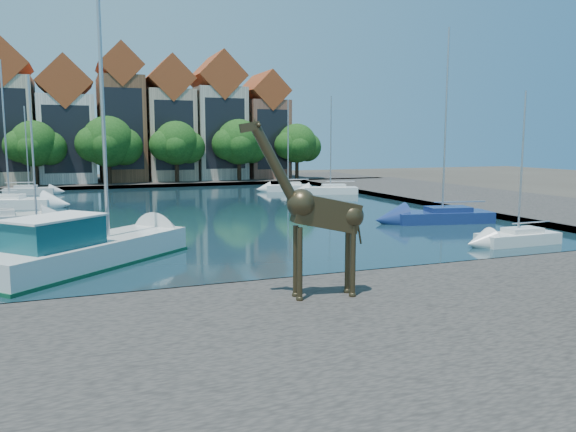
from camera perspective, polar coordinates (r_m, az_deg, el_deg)
name	(u,v)px	position (r m, az deg, el deg)	size (l,w,h in m)	color
ground	(349,284)	(22.44, 6.18, -6.85)	(160.00, 160.00, 0.00)	#38332B
water_basin	(210,211)	(44.80, -7.91, 0.46)	(38.00, 50.00, 0.08)	black
near_quay	(463,334)	(16.72, 17.39, -11.39)	(50.00, 14.00, 0.50)	#443F3B
far_quay	(155,181)	(76.16, -13.38, 3.43)	(60.00, 16.00, 0.50)	#443F3B
right_quay	(469,197)	(55.92, 17.91, 1.80)	(14.00, 52.00, 0.50)	#443F3B
townhouse_west_mid	(8,118)	(75.68, -26.58, 8.86)	(5.94, 9.18, 16.79)	#C6B798
townhouse_west_inner	(67,126)	(75.33, -21.57, 8.47)	(6.43, 9.18, 15.15)	silver
townhouse_center	(121,119)	(75.59, -16.61, 9.45)	(5.44, 9.18, 16.93)	brown
townhouse_east_inner	(169,124)	(76.28, -12.04, 9.10)	(5.94, 9.18, 15.79)	tan
townhouse_east_mid	(217,122)	(77.58, -7.24, 9.46)	(6.43, 9.18, 16.65)	beige
townhouse_east_end	(262,130)	(79.35, -2.61, 8.75)	(5.44, 9.18, 14.43)	brown
far_tree_west	(35,145)	(69.93, -24.32, 6.56)	(6.76, 5.20, 7.36)	#332114
far_tree_mid_west	(109,143)	(69.93, -17.72, 7.05)	(7.80, 6.00, 8.00)	#332114
far_tree_mid_east	(177,144)	(70.85, -11.21, 7.14)	(7.02, 5.40, 7.52)	#332114
far_tree_east	(240,143)	(72.64, -4.92, 7.35)	(7.54, 5.80, 7.84)	#332114
far_tree_far_east	(298,145)	(75.24, 0.98, 7.27)	(6.76, 5.20, 7.36)	#332114
giraffe_statue	(317,212)	(18.13, 2.97, 0.36)	(4.00, 0.88, 5.71)	#372E1B
motorsailer	(83,247)	(26.06, -20.13, -2.93)	(9.42, 8.92, 12.26)	silver
sailboat_left_b	(37,232)	(34.28, -24.10, -1.45)	(5.95, 2.86, 9.05)	navy
sailboat_left_d	(9,201)	(51.44, -26.45, 1.40)	(7.15, 4.18, 11.91)	white
sailboat_left_e	(29,189)	(63.67, -24.80, 2.48)	(4.94, 2.16, 8.97)	silver
sailboat_right_a	(518,235)	(32.55, 22.32, -1.83)	(4.59, 1.62, 8.10)	silver
sailboat_right_b	(442,214)	(39.50, 15.41, 0.23)	(6.93, 3.52, 12.85)	navy
sailboat_right_c	(330,189)	(58.70, 4.33, 2.80)	(5.84, 3.51, 10.04)	white
sailboat_right_d	(288,186)	(61.69, 0.00, 3.06)	(5.13, 2.64, 9.91)	white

